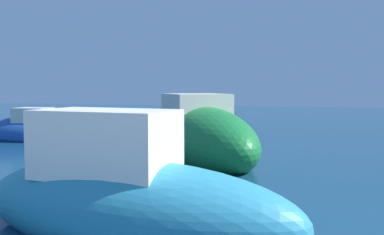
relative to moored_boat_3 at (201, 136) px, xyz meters
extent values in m
ellipsoid|color=#197233|center=(0.02, -0.03, -0.08)|extent=(5.20, 6.23, 1.90)
cube|color=beige|center=(-0.25, 0.37, 0.85)|extent=(2.43, 2.54, 0.70)
ellipsoid|color=#1E479E|center=(-7.18, 1.72, -0.29)|extent=(3.82, 1.60, 1.14)
cube|color=beige|center=(-6.88, 1.75, 0.34)|extent=(1.33, 1.06, 0.57)
ellipsoid|color=teal|center=(0.81, -6.53, -0.23)|extent=(4.82, 2.00, 1.36)
cube|color=white|center=(0.43, -6.49, 0.64)|extent=(1.94, 1.22, 0.91)
camera|label=1|loc=(3.11, -11.56, 1.40)|focal=39.57mm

